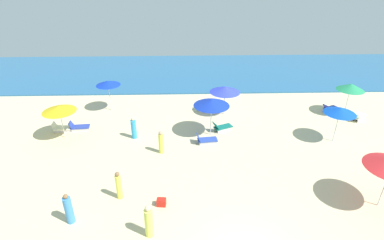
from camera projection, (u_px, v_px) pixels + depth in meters
ocean at (206, 72)px, 33.10m from camera, size 60.00×12.40×0.12m
umbrella_0 at (340, 111)px, 19.38m from camera, size 2.03×2.03×2.47m
umbrella_1 at (351, 87)px, 22.86m from camera, size 2.03×2.03×2.58m
lounge_chair_1_0 at (358, 116)px, 23.05m from camera, size 1.59×1.41×0.69m
lounge_chair_1_1 at (330, 108)px, 24.38m from camera, size 1.48×1.10×0.67m
umbrella_2 at (108, 83)px, 23.59m from camera, size 1.89×1.89×2.51m
umbrella_3 at (225, 89)px, 23.07m from camera, size 2.35×2.35×2.32m
lounge_chair_3_0 at (216, 107)px, 24.65m from camera, size 1.54×0.83×0.74m
lounge_chair_3_1 at (207, 108)px, 24.41m from camera, size 1.54×0.81×0.75m
umbrella_4 at (212, 103)px, 20.04m from camera, size 2.42×2.42×2.67m
lounge_chair_4_0 at (206, 140)px, 20.08m from camera, size 1.42×0.77×0.66m
lounge_chair_4_1 at (222, 127)px, 21.56m from camera, size 1.53×1.10×0.74m
umbrella_5 at (59, 109)px, 19.80m from camera, size 2.19×2.19×2.36m
lounge_chair_5_0 at (62, 128)px, 21.51m from camera, size 1.37×0.77×0.66m
lounge_chair_5_1 at (79, 127)px, 21.59m from camera, size 1.41×0.75×0.68m
beachgoer_0 at (119, 186)px, 15.14m from camera, size 0.40×0.40×1.60m
beachgoer_1 at (149, 222)px, 13.02m from camera, size 0.52×0.52×1.68m
beachgoer_2 at (161, 143)px, 18.82m from camera, size 0.40×0.40×1.54m
beachgoer_3 at (134, 128)px, 20.42m from camera, size 0.48×0.48×1.59m
beachgoer_4 at (69, 209)px, 13.72m from camera, size 0.48×0.48×1.63m
cooler_box_0 at (161, 202)px, 14.92m from camera, size 0.47×0.35×0.39m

